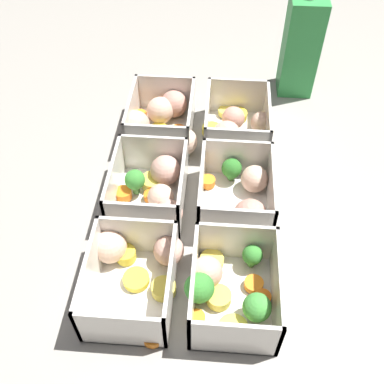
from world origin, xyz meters
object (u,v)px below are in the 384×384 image
(container_near_left, at_px, (161,121))
(container_near_center, at_px, (155,188))
(container_far_left, at_px, (237,127))
(container_far_center, at_px, (241,196))
(container_far_right, at_px, (228,288))
(container_near_right, at_px, (134,269))
(juice_carton, at_px, (301,46))

(container_near_left, relative_size, container_near_center, 1.16)
(container_far_left, bearing_deg, container_near_center, -38.88)
(container_far_center, bearing_deg, container_far_right, -5.81)
(container_near_left, bearing_deg, container_far_left, 87.56)
(container_far_center, bearing_deg, container_near_right, -45.45)
(container_near_center, distance_m, container_far_right, 0.21)
(container_near_center, distance_m, juice_carton, 0.41)
(container_near_center, bearing_deg, juice_carton, 142.91)
(juice_carton, bearing_deg, container_far_right, -14.23)
(container_near_right, height_order, container_far_right, same)
(container_near_left, xyz_separation_m, juice_carton, (-0.16, 0.25, 0.07))
(container_far_left, distance_m, container_far_center, 0.17)
(container_near_center, relative_size, container_far_center, 0.94)
(container_near_left, bearing_deg, container_near_right, 0.16)
(container_near_center, height_order, container_far_right, same)
(container_near_left, distance_m, container_far_left, 0.14)
(container_far_left, bearing_deg, container_far_center, 2.66)
(container_far_left, relative_size, container_far_center, 1.05)
(container_near_center, distance_m, container_far_center, 0.14)
(container_near_right, bearing_deg, container_far_center, 134.55)
(container_near_left, relative_size, container_far_center, 1.09)
(container_far_right, height_order, juice_carton, juice_carton)
(container_far_center, distance_m, container_far_right, 0.16)
(container_far_left, bearing_deg, container_far_right, -1.54)
(container_far_right, bearing_deg, container_far_center, 174.19)
(container_far_center, xyz_separation_m, juice_carton, (-0.33, 0.11, 0.07))
(container_near_left, xyz_separation_m, container_near_right, (0.31, 0.00, -0.00))
(container_near_center, height_order, container_near_right, same)
(container_far_left, distance_m, juice_carton, 0.21)
(container_near_right, relative_size, container_far_left, 0.98)
(container_far_center, bearing_deg, container_near_left, -139.65)
(container_near_right, distance_m, container_far_left, 0.34)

